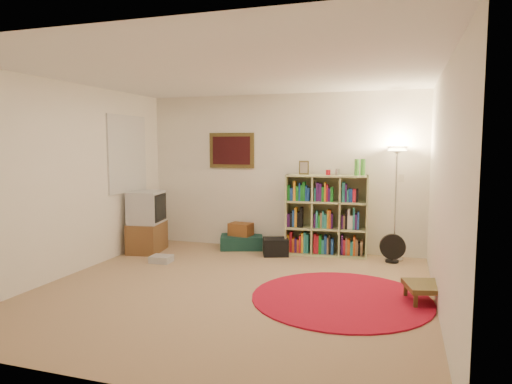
# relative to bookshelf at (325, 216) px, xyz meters

# --- Properties ---
(room) EXTENTS (4.54, 4.54, 2.54)m
(room) POSITION_rel_bookshelf_xyz_m (-0.81, -1.99, 0.66)
(room) COLOR #A0805D
(room) RESTS_ON ground
(bookshelf) EXTENTS (1.26, 0.45, 1.49)m
(bookshelf) POSITION_rel_bookshelf_xyz_m (0.00, 0.00, 0.00)
(bookshelf) COLOR #AEB679
(bookshelf) RESTS_ON ground
(floor_lamp) EXTENTS (0.40, 0.40, 1.68)m
(floor_lamp) POSITION_rel_bookshelf_xyz_m (1.03, -0.02, 0.79)
(floor_lamp) COLOR silver
(floor_lamp) RESTS_ON ground
(floor_fan) EXTENTS (0.37, 0.21, 0.42)m
(floor_fan) POSITION_rel_bookshelf_xyz_m (1.01, -0.18, -0.39)
(floor_fan) COLOR black
(floor_fan) RESTS_ON ground
(tv_stand) EXTENTS (0.56, 0.73, 0.96)m
(tv_stand) POSITION_rel_bookshelf_xyz_m (-2.72, -0.66, -0.13)
(tv_stand) COLOR brown
(tv_stand) RESTS_ON ground
(dvd_box) EXTENTS (0.31, 0.26, 0.10)m
(dvd_box) POSITION_rel_bookshelf_xyz_m (-2.18, -1.19, -0.55)
(dvd_box) COLOR #B8BABE
(dvd_box) RESTS_ON ground
(suitcase) EXTENTS (0.78, 0.63, 0.22)m
(suitcase) POSITION_rel_bookshelf_xyz_m (-1.36, -0.00, -0.49)
(suitcase) COLOR #12332D
(suitcase) RESTS_ON ground
(wicker_basket) EXTENTS (0.39, 0.30, 0.20)m
(wicker_basket) POSITION_rel_bookshelf_xyz_m (-1.37, -0.01, -0.28)
(wicker_basket) COLOR brown
(wicker_basket) RESTS_ON suitcase
(duffel_bag) EXTENTS (0.46, 0.43, 0.26)m
(duffel_bag) POSITION_rel_bookshelf_xyz_m (-0.71, -0.27, -0.47)
(duffel_bag) COLOR black
(duffel_bag) RESTS_ON ground
(paper_towel) EXTENTS (0.12, 0.12, 0.23)m
(paper_towel) POSITION_rel_bookshelf_xyz_m (-0.53, 0.02, -0.49)
(paper_towel) COLOR white
(paper_towel) RESTS_ON ground
(red_rug) EXTENTS (1.98, 1.98, 0.02)m
(red_rug) POSITION_rel_bookshelf_xyz_m (0.51, -1.97, -0.59)
(red_rug) COLOR maroon
(red_rug) RESTS_ON ground
(side_table) EXTENTS (0.56, 0.56, 0.21)m
(side_table) POSITION_rel_bookshelf_xyz_m (1.41, -1.82, -0.42)
(side_table) COLOR #433617
(side_table) RESTS_ON ground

